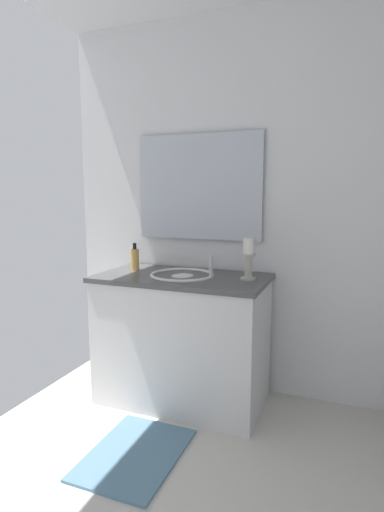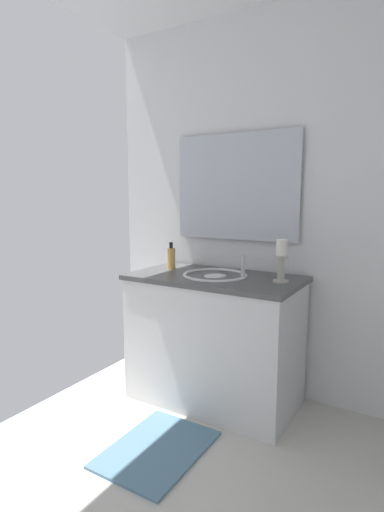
# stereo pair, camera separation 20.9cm
# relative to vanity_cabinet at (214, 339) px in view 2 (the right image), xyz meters

# --- Properties ---
(wall_left) EXTENTS (0.04, 2.23, 2.45)m
(wall_left) POSITION_rel_vanity_cabinet_xyz_m (-0.33, 0.19, 0.82)
(wall_left) COLOR white
(wall_left) RESTS_ON ground
(vanity_cabinet) EXTENTS (0.58, 1.06, 0.82)m
(vanity_cabinet) POSITION_rel_vanity_cabinet_xyz_m (0.00, 0.00, 0.00)
(vanity_cabinet) COLOR silver
(vanity_cabinet) RESTS_ON ground
(sink_basin) EXTENTS (0.40, 0.40, 0.24)m
(sink_basin) POSITION_rel_vanity_cabinet_xyz_m (0.00, 0.00, 0.37)
(sink_basin) COLOR white
(sink_basin) RESTS_ON vanity_cabinet
(mirror) EXTENTS (0.02, 0.86, 0.69)m
(mirror) POSITION_rel_vanity_cabinet_xyz_m (-0.28, 0.00, 0.95)
(mirror) COLOR silver
(candle_holder_tall) EXTENTS (0.09, 0.09, 0.25)m
(candle_holder_tall) POSITION_rel_vanity_cabinet_xyz_m (-0.03, 0.41, 0.54)
(candle_holder_tall) COLOR #B7B2A5
(candle_holder_tall) RESTS_ON vanity_cabinet
(soap_bottle) EXTENTS (0.06, 0.06, 0.18)m
(soap_bottle) POSITION_rel_vanity_cabinet_xyz_m (-0.06, -0.37, 0.48)
(soap_bottle) COLOR #E5B259
(soap_bottle) RESTS_ON vanity_cabinet
(bath_mat) EXTENTS (0.60, 0.44, 0.02)m
(bath_mat) POSITION_rel_vanity_cabinet_xyz_m (0.62, 0.00, -0.40)
(bath_mat) COLOR slate
(bath_mat) RESTS_ON ground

